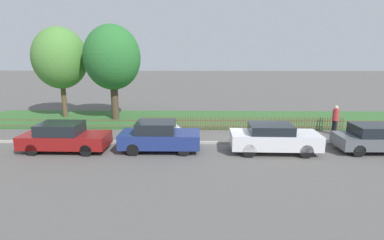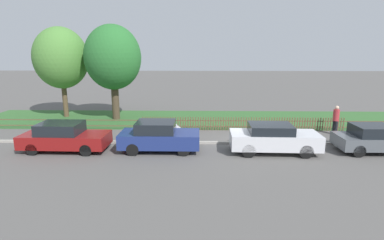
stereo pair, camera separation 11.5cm
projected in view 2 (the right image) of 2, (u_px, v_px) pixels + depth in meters
The scene contains 12 objects.
ground_plane at pixel (250, 144), 16.12m from camera, with size 120.00×120.00×0.00m, color #565451.
kerb_stone at pixel (250, 143), 16.21m from camera, with size 37.80×0.20×0.12m, color #9E998E.
grass_strip at pixel (236, 119), 21.99m from camera, with size 37.80×6.18×0.01m, color #33602D.
park_fence at pixel (242, 124), 18.90m from camera, with size 37.80×0.05×0.85m.
parked_car_silver_hatchback at pixel (64, 137), 15.02m from camera, with size 4.29×1.80×1.44m.
parked_car_black_saloon at pixel (159, 136), 14.98m from camera, with size 3.97×1.74×1.51m.
parked_car_navy_estate at pixel (273, 138), 14.70m from camera, with size 4.33×1.81×1.44m.
parked_car_red_compact at pixel (374, 139), 14.77m from camera, with size 3.73×1.73×1.37m.
covered_motorcycle at pixel (168, 130), 16.81m from camera, with size 1.81×0.79×0.96m.
tree_nearest_kerb at pixel (61, 58), 21.94m from camera, with size 3.89×3.89×6.64m.
tree_behind_motorcycle at pixel (113, 58), 21.15m from camera, with size 3.97×3.97×6.75m.
pedestrian_near_fence at pixel (336, 118), 17.84m from camera, with size 0.39×0.41×1.76m.
Camera 2 is at (-2.76, -15.47, 4.94)m, focal length 28.00 mm.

